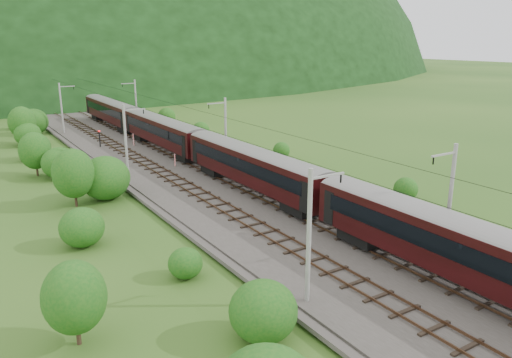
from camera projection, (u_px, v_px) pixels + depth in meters
ground at (382, 279)px, 32.50m from camera, size 600.00×600.00×0.00m
railbed at (291, 229)px, 40.59m from camera, size 14.00×220.00×0.30m
track_left at (267, 232)px, 39.29m from camera, size 2.40×220.00×0.27m
track_right at (314, 221)px, 41.77m from camera, size 2.40×220.00×0.27m
catenary_left at (126, 140)px, 54.12m from camera, size 2.54×192.28×8.00m
catenary_right at (225, 129)px, 60.44m from camera, size 2.54×192.28×8.00m
overhead_wires at (293, 145)px, 38.70m from camera, size 4.83×198.00×0.03m
train at (201, 141)px, 58.00m from camera, size 3.03×145.24×5.27m
hazard_post_near at (133, 140)px, 71.21m from camera, size 0.18×0.18×1.70m
hazard_post_far at (175, 160)px, 59.83m from camera, size 0.16×0.16×1.49m
signal at (100, 137)px, 70.24m from camera, size 0.27×0.27×2.41m
vegetation_left at (84, 193)px, 43.12m from camera, size 12.19×147.58×5.98m
vegetation_right at (297, 161)px, 58.83m from camera, size 5.55×104.01×2.84m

